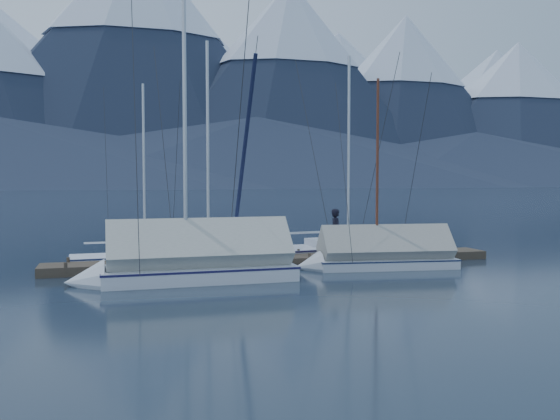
% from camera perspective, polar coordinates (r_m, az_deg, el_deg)
% --- Properties ---
extents(ground, '(1000.00, 1000.00, 0.00)m').
position_cam_1_polar(ground, '(21.78, 1.48, -6.05)').
color(ground, black).
rests_on(ground, ground).
extents(mountain_range, '(877.00, 584.00, 150.50)m').
position_cam_1_polar(mountain_range, '(394.95, -14.85, 10.94)').
color(mountain_range, '#475675').
rests_on(mountain_range, ground).
extents(dock, '(18.00, 1.50, 0.54)m').
position_cam_1_polar(dock, '(23.66, 0.00, -5.06)').
color(dock, '#382D23').
rests_on(dock, ground).
extents(mooring_posts, '(15.12, 1.52, 0.35)m').
position_cam_1_polar(mooring_posts, '(23.49, -1.17, -4.53)').
color(mooring_posts, '#382D23').
rests_on(mooring_posts, ground).
extents(sailboat_open_left, '(6.10, 2.59, 7.97)m').
position_cam_1_polar(sailboat_open_left, '(24.85, -11.89, -4.67)').
color(sailboat_open_left, white).
rests_on(sailboat_open_left, ground).
extents(sailboat_open_mid, '(7.71, 3.26, 9.95)m').
position_cam_1_polar(sailboat_open_mid, '(24.93, -5.73, -4.51)').
color(sailboat_open_mid, silver).
rests_on(sailboat_open_mid, ground).
extents(sailboat_open_right, '(7.60, 3.33, 9.76)m').
position_cam_1_polar(sailboat_open_right, '(27.12, 7.50, -3.92)').
color(sailboat_open_right, silver).
rests_on(sailboat_open_right, ground).
extents(sailboat_covered_near, '(6.39, 2.83, 8.05)m').
position_cam_1_polar(sailboat_covered_near, '(23.15, 8.97, -4.55)').
color(sailboat_covered_near, silver).
rests_on(sailboat_covered_near, ground).
extents(sailboat_covered_far, '(7.55, 3.21, 10.58)m').
position_cam_1_polar(sailboat_covered_far, '(20.16, -9.47, -5.34)').
color(sailboat_covered_far, silver).
rests_on(sailboat_covered_far, ground).
extents(person, '(0.50, 0.72, 1.88)m').
position_cam_1_polar(person, '(24.23, 5.41, -2.10)').
color(person, black).
rests_on(person, dock).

